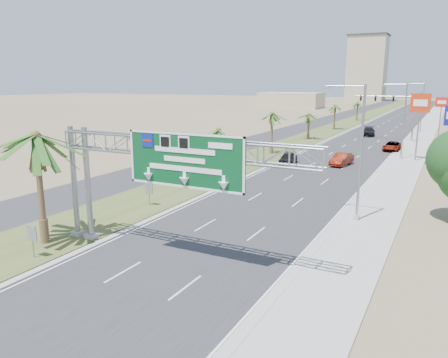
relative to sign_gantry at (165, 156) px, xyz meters
name	(u,v)px	position (x,y,z in m)	size (l,w,h in m)	color
ground	(44,351)	(1.06, -9.93, -6.06)	(600.00, 600.00, 0.00)	#8C7A59
road	(394,122)	(1.06, 100.07, -6.05)	(12.00, 300.00, 0.02)	#28282B
sidewalk_right	(431,124)	(9.56, 100.07, -6.01)	(4.00, 300.00, 0.10)	#9E9B93
median_grass	(355,121)	(-8.94, 100.07, -6.00)	(7.00, 300.00, 0.12)	#3C5224
opposing_road	(328,120)	(-15.94, 100.07, -6.05)	(8.00, 300.00, 0.02)	#28282B
sign_gantry	(165,156)	(0.00, 0.00, 0.00)	(16.75, 1.24, 7.50)	gray
palm_near	(35,136)	(-8.14, -1.93, 0.87)	(5.70, 5.70, 8.35)	brown
palm_row_b	(218,131)	(-8.44, 22.07, -1.16)	(3.99, 3.99, 5.95)	brown
palm_row_c	(272,115)	(-8.44, 38.07, -0.39)	(3.99, 3.99, 6.75)	brown
palm_row_d	(309,115)	(-8.44, 56.07, -1.64)	(3.99, 3.99, 5.45)	brown
palm_row_e	(335,106)	(-8.44, 75.07, -0.97)	(3.99, 3.99, 6.15)	brown
palm_row_f	(358,103)	(-8.44, 100.07, -1.35)	(3.99, 3.99, 5.75)	brown
streetlight_near	(358,159)	(8.36, 12.07, -1.36)	(3.27, 0.44, 10.00)	gray
streetlight_mid	(402,124)	(8.36, 42.07, -1.36)	(3.27, 0.44, 10.00)	gray
streetlight_far	(421,109)	(8.36, 78.07, -1.36)	(3.27, 0.44, 10.00)	gray
signal_mast	(401,113)	(6.23, 62.05, -1.21)	(10.28, 0.71, 8.00)	gray
median_signback_a	(32,236)	(-6.74, -3.93, -4.61)	(0.75, 0.08, 2.08)	gray
median_signback_b	(149,190)	(-7.44, 8.07, -4.61)	(0.75, 0.08, 2.08)	gray
tower_distant	(367,69)	(-30.94, 240.07, 11.44)	(20.00, 16.00, 35.00)	#B6AA8A
building_distant_left	(291,100)	(-43.94, 150.07, -3.06)	(24.00, 14.00, 6.00)	tan
car_left_lane	(288,158)	(-3.70, 31.79, -5.32)	(1.75, 4.36, 1.48)	black
car_mid_lane	(342,159)	(2.49, 34.01, -5.29)	(1.61, 4.63, 1.52)	#661609
car_right_lane	(392,146)	(6.56, 49.43, -5.38)	(2.24, 4.87, 1.35)	gray
car_far	(368,132)	(0.11, 67.26, -5.25)	(2.27, 5.59, 1.62)	black
pole_sign_red_near	(420,107)	(10.38, 41.50, 0.97)	(2.42, 0.57, 8.94)	gray
pole_sign_red_far	(442,105)	(12.17, 71.68, -0.11)	(2.20, 0.86, 7.58)	gray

